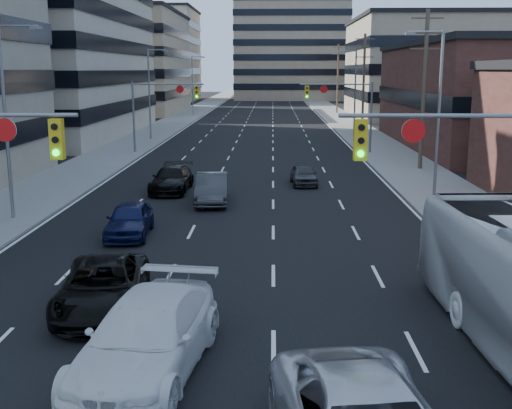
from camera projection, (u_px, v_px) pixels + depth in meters
The scene contains 24 objects.
road_surface at pixel (264, 103), 137.66m from camera, with size 18.00×300.00×0.02m, color black.
sidewalk_left at pixel (211, 102), 137.94m from camera, with size 5.00×300.00×0.15m, color slate.
sidewalk_right at pixel (318, 103), 137.36m from camera, with size 5.00×300.00×0.15m, color slate.
office_left_far at pixel (119, 63), 107.27m from camera, with size 20.00×30.00×16.00m, color gray.
office_right_far at pixel (430, 70), 94.51m from camera, with size 22.00×28.00×14.00m, color gray.
bg_block_left at pixel (142, 56), 146.08m from camera, with size 24.00×24.00×20.00m, color #ADA089.
bg_block_right at pixel (416, 74), 135.63m from camera, with size 22.00×22.00×12.00m, color gray.
signal_near_right at pixel (484, 171), 17.25m from camera, with size 6.59×0.33×6.00m.
signal_far_left at pixel (160, 102), 53.82m from camera, with size 6.09×0.33×6.00m.
signal_far_right at pixel (344, 103), 53.44m from camera, with size 6.09×0.33×6.00m.
utility_pole_block at pixel (424, 88), 44.22m from camera, with size 2.20×0.28×11.00m.
utility_pole_midblock at pixel (364, 80), 73.57m from camera, with size 2.20×0.28×11.00m.
utility_pole_distant at pixel (338, 77), 102.91m from camera, with size 2.20×0.28×11.00m.
streetlight_left_near at pixel (8, 113), 29.28m from camera, with size 2.03×0.22×9.00m.
streetlight_left_mid at pixel (151, 90), 63.52m from camera, with size 2.03×0.22×9.00m.
streetlight_left_far at pixel (194, 83), 97.75m from camera, with size 2.03×0.22×9.00m.
streetlight_right_near at pixel (436, 107), 33.66m from camera, with size 2.03×0.22×9.00m.
streetlight_right_far at pixel (354, 88), 67.89m from camera, with size 2.03×0.22×9.00m.
black_pickup at pixel (103, 287), 18.88m from camera, with size 2.44×5.30×1.47m, color black.
white_van at pixel (147, 337), 14.94m from camera, with size 2.48×6.11×1.77m, color silver.
sedan_blue at pixel (129, 219), 27.36m from camera, with size 1.73×4.29×1.46m, color #0D1236.
sedan_grey_center at pixel (212, 189), 34.13m from camera, with size 1.66×4.77×1.57m, color #323234.
sedan_black_far at pixel (172, 179), 37.39m from camera, with size 2.06×5.07×1.47m, color black.
sedan_grey_right at pixel (304, 174), 39.65m from camera, with size 1.52×3.77×1.28m, color #323234.
Camera 1 is at (1.74, -9.22, 7.00)m, focal length 45.00 mm.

